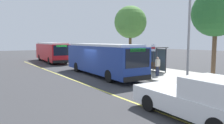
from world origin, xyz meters
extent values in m
plane|color=#38383A|center=(0.00, 0.00, 0.00)|extent=(120.00, 120.00, 0.00)
cube|color=#B7B2A8|center=(0.00, 6.00, 0.07)|extent=(44.00, 6.40, 0.15)
cube|color=#E0D64C|center=(0.00, -2.20, 0.00)|extent=(36.00, 0.14, 0.01)
cube|color=navy|center=(-0.12, 1.00, 1.55)|extent=(10.90, 3.06, 2.40)
cube|color=silver|center=(-0.12, 1.00, 2.85)|extent=(10.02, 2.76, 0.20)
cube|color=black|center=(5.29, 0.74, 1.98)|extent=(0.14, 2.17, 1.34)
cube|color=black|center=(-0.06, 2.29, 1.84)|extent=(9.49, 0.49, 1.06)
cube|color=yellow|center=(-0.06, 2.29, 0.57)|extent=(10.24, 0.51, 0.28)
cube|color=#26D83F|center=(5.29, 0.74, 2.57)|extent=(0.10, 1.40, 0.24)
cube|color=black|center=(5.30, 0.74, 0.53)|extent=(0.20, 2.50, 0.36)
cylinder|color=black|center=(3.28, 2.00, 0.50)|extent=(1.01, 0.33, 1.00)
cylinder|color=black|center=(3.17, -0.31, 0.50)|extent=(1.01, 0.33, 1.00)
cylinder|color=black|center=(-3.30, 2.31, 0.50)|extent=(1.01, 0.33, 1.00)
cylinder|color=black|center=(-3.41, 0.00, 0.50)|extent=(1.01, 0.33, 1.00)
cube|color=red|center=(-15.34, 1.26, 1.55)|extent=(11.20, 3.39, 2.40)
cube|color=silver|center=(-15.34, 1.26, 2.85)|extent=(10.30, 3.07, 0.20)
cube|color=black|center=(-9.82, 0.83, 1.98)|extent=(0.21, 2.16, 1.34)
cube|color=black|center=(-15.24, 2.55, 1.84)|extent=(9.68, 0.79, 1.06)
cube|color=white|center=(-15.24, 2.55, 0.57)|extent=(10.45, 0.84, 0.28)
cube|color=#26D83F|center=(-9.82, 0.83, 2.57)|extent=(0.14, 1.40, 0.24)
cube|color=black|center=(-9.81, 0.83, 0.53)|extent=(0.27, 2.50, 0.36)
cylinder|color=black|center=(-11.84, 2.15, 0.50)|extent=(1.02, 0.36, 1.00)
cylinder|color=black|center=(-12.02, -0.16, 0.50)|extent=(1.02, 0.36, 1.00)
cylinder|color=black|center=(-18.55, 2.67, 0.50)|extent=(1.02, 0.36, 1.00)
cylinder|color=black|center=(-18.72, 0.36, 0.50)|extent=(1.02, 0.36, 1.00)
cube|color=white|center=(11.38, -1.66, 0.68)|extent=(5.49, 2.27, 0.75)
cube|color=white|center=(12.33, -1.71, 1.45)|extent=(1.98, 1.99, 0.80)
cylinder|color=black|center=(9.81, -0.68, 0.38)|extent=(0.77, 0.28, 0.76)
cylinder|color=black|center=(9.72, -2.47, 0.38)|extent=(0.77, 0.28, 0.76)
cylinder|color=#333338|center=(2.82, 6.53, 1.35)|extent=(0.10, 0.10, 2.40)
cylinder|color=#333338|center=(2.82, 5.23, 1.35)|extent=(0.10, 0.10, 2.40)
cylinder|color=#333338|center=(0.22, 6.53, 1.35)|extent=(0.10, 0.10, 2.40)
cylinder|color=#333338|center=(0.22, 5.23, 1.35)|extent=(0.10, 0.10, 2.40)
cube|color=#333338|center=(1.52, 5.88, 2.59)|extent=(2.90, 1.60, 0.08)
cube|color=#4C606B|center=(1.52, 6.53, 1.35)|extent=(2.47, 0.04, 2.16)
cube|color=navy|center=(0.22, 5.88, 1.30)|extent=(0.06, 1.11, 1.82)
cube|color=brown|center=(1.74, 5.79, 0.60)|extent=(1.60, 0.44, 0.06)
cube|color=brown|center=(1.74, 6.03, 0.88)|extent=(1.60, 0.05, 0.44)
cube|color=#333338|center=(1.02, 5.79, 0.38)|extent=(0.08, 0.40, 0.45)
cube|color=#333338|center=(2.46, 5.79, 0.38)|extent=(0.08, 0.40, 0.45)
cylinder|color=#333338|center=(4.23, 3.37, 1.55)|extent=(0.07, 0.07, 2.80)
cube|color=white|center=(4.23, 3.35, 2.65)|extent=(0.44, 0.03, 0.56)
cube|color=red|center=(4.23, 3.34, 2.65)|extent=(0.40, 0.01, 0.16)
cylinder|color=#282D47|center=(3.72, 4.51, 0.57)|extent=(0.14, 0.14, 0.85)
cylinder|color=#282D47|center=(3.72, 4.33, 0.57)|extent=(0.14, 0.14, 0.85)
cube|color=beige|center=(3.72, 4.42, 1.31)|extent=(0.24, 0.40, 0.62)
sphere|color=tan|center=(3.72, 4.42, 1.73)|extent=(0.22, 0.22, 0.22)
cylinder|color=brown|center=(-3.73, 7.41, 2.10)|extent=(0.36, 0.36, 3.90)
sphere|color=#4C8438|center=(-3.73, 7.41, 5.54)|extent=(3.97, 3.97, 3.97)
cylinder|color=brown|center=(6.66, 8.19, 2.12)|extent=(0.36, 0.36, 3.94)
sphere|color=#28662D|center=(6.66, 8.19, 5.59)|extent=(4.01, 4.01, 4.01)
cylinder|color=gray|center=(7.43, 3.51, 3.35)|extent=(0.16, 0.16, 6.40)
camera|label=1|loc=(16.45, -9.13, 3.21)|focal=33.35mm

